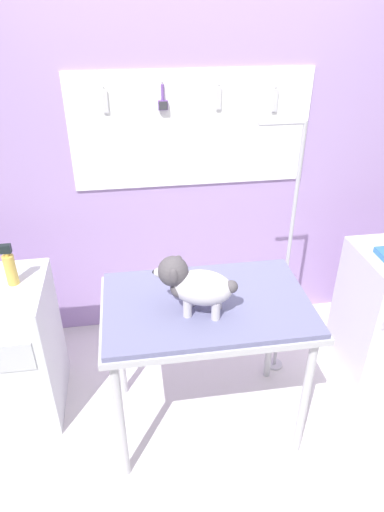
# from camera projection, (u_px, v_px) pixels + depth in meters

# --- Properties ---
(ground) EXTENTS (4.40, 4.00, 0.04)m
(ground) POSITION_uv_depth(u_px,v_px,m) (222.00, 458.00, 2.48)
(ground) COLOR silver
(rear_wall_panel) EXTENTS (4.00, 0.11, 2.30)m
(rear_wall_panel) POSITION_uv_depth(u_px,v_px,m) (189.00, 176.00, 2.96)
(rear_wall_panel) COLOR #A788C3
(rear_wall_panel) RESTS_ON ground
(grooming_table) EXTENTS (1.07, 0.69, 0.88)m
(grooming_table) POSITION_uv_depth(u_px,v_px,m) (206.00, 314.00, 2.28)
(grooming_table) COLOR #B7B7BC
(grooming_table) RESTS_ON ground
(grooming_arm) EXTENTS (0.30, 0.11, 1.66)m
(grooming_arm) POSITION_uv_depth(u_px,v_px,m) (285.00, 270.00, 2.67)
(grooming_arm) COLOR #B7B7BC
(grooming_arm) RESTS_ON ground
(dog) EXTENTS (0.39, 0.26, 0.29)m
(dog) POSITION_uv_depth(u_px,v_px,m) (194.00, 284.00, 2.09)
(dog) COLOR silver
(dog) RESTS_ON grooming_table
(shampoo_bottle) EXTENTS (0.06, 0.06, 0.24)m
(shampoo_bottle) POSITION_uv_depth(u_px,v_px,m) (10.00, 267.00, 2.33)
(shampoo_bottle) COLOR gold
(shampoo_bottle) RESTS_ON counter_left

